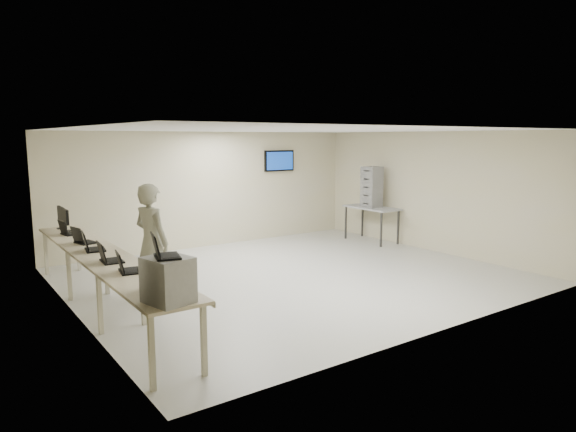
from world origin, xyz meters
TOP-DOWN VIEW (x-y plane):
  - room at (0.03, 0.06)m, footprint 8.01×7.01m
  - workbench at (-3.59, 0.00)m, footprint 0.76×6.00m
  - equipment_box at (-3.65, -2.75)m, footprint 0.51×0.56m
  - laptop_on_box at (-3.70, -2.75)m, footprint 0.36×0.40m
  - laptop_0 at (-3.66, -2.26)m, footprint 0.30×0.35m
  - laptop_1 at (-3.63, -1.26)m, footprint 0.36×0.41m
  - laptop_2 at (-3.67, -0.55)m, footprint 0.34×0.41m
  - laptop_3 at (-3.66, 0.36)m, footprint 0.38×0.44m
  - laptop_4 at (-3.63, 1.03)m, footprint 0.38×0.42m
  - laptop_5 at (-3.66, 2.00)m, footprint 0.34×0.39m
  - monitor_near at (-3.60, 2.40)m, footprint 0.19×0.43m
  - monitor_far at (-3.60, 2.75)m, footprint 0.19×0.44m
  - soldier at (-2.75, 0.18)m, footprint 0.66×0.81m
  - side_table at (3.60, 1.57)m, footprint 0.70×1.50m
  - storage_bins at (3.58, 1.57)m, footprint 0.39×0.44m

SIDE VIEW (x-z plane):
  - side_table at x=3.60m, z-range 0.38..1.27m
  - workbench at x=-3.59m, z-range 0.38..1.28m
  - soldier at x=-2.75m, z-range 0.00..1.93m
  - laptop_0 at x=-3.66m, z-range 0.84..1.10m
  - laptop_5 at x=-3.66m, z-range 0.83..1.11m
  - laptop_4 at x=-3.63m, z-range 0.83..1.12m
  - laptop_1 at x=-3.63m, z-range 0.83..1.12m
  - laptop_2 at x=-3.67m, z-range 0.83..1.13m
  - laptop_3 at x=-3.66m, z-range 0.82..1.13m
  - equipment_box at x=-3.65m, z-range 0.90..1.40m
  - monitor_near at x=-3.60m, z-range 0.94..1.37m
  - monitor_far at x=-3.60m, z-range 0.94..1.38m
  - room at x=0.03m, z-range 0.01..2.82m
  - storage_bins at x=3.58m, z-range 0.90..1.93m
  - laptop_on_box at x=-3.70m, z-range 1.33..1.60m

